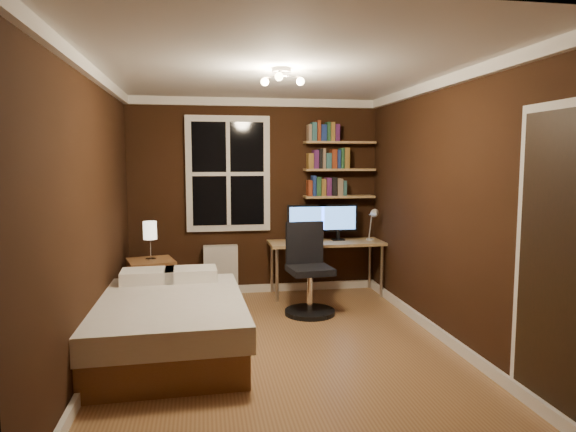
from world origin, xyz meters
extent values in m
plane|color=brown|center=(0.00, 0.00, 0.00)|extent=(4.20, 4.20, 0.00)
cube|color=black|center=(0.00, 2.10, 1.25)|extent=(3.20, 0.04, 2.50)
cube|color=black|center=(-1.60, 0.00, 1.25)|extent=(0.04, 4.20, 2.50)
cube|color=black|center=(1.60, 0.00, 1.25)|extent=(0.04, 4.20, 2.50)
cube|color=white|center=(0.00, 0.00, 2.50)|extent=(3.20, 4.20, 0.02)
cube|color=white|center=(-0.35, 2.06, 1.55)|extent=(1.06, 0.06, 1.46)
cube|color=#A98452|center=(1.08, 1.98, 1.25)|extent=(0.92, 0.22, 0.03)
cube|color=#A98452|center=(1.08, 1.98, 1.60)|extent=(0.92, 0.22, 0.03)
cube|color=#A98452|center=(1.08, 1.98, 1.95)|extent=(0.92, 0.22, 0.03)
cube|color=brown|center=(-1.00, 0.06, 0.14)|extent=(1.31, 1.83, 0.29)
cube|color=silver|center=(-1.00, 0.06, 0.39)|extent=(1.39, 1.88, 0.21)
cube|color=white|center=(-1.24, 0.74, 0.56)|extent=(0.53, 0.37, 0.13)
cube|color=white|center=(-0.81, 0.76, 0.56)|extent=(0.53, 0.37, 0.13)
cube|color=brown|center=(-1.26, 1.36, 0.30)|extent=(0.59, 0.59, 0.61)
cube|color=beige|center=(-0.46, 1.98, 0.32)|extent=(0.43, 0.15, 0.65)
cube|color=#A98452|center=(0.87, 1.81, 0.67)|extent=(1.46, 0.55, 0.04)
cylinder|color=beige|center=(0.20, 1.57, 0.33)|extent=(0.04, 0.04, 0.66)
cylinder|color=beige|center=(1.54, 1.57, 0.33)|extent=(0.04, 0.04, 0.66)
cylinder|color=beige|center=(0.20, 2.04, 0.33)|extent=(0.04, 0.04, 0.66)
cylinder|color=beige|center=(1.54, 2.04, 0.33)|extent=(0.04, 0.04, 0.66)
cylinder|color=black|center=(0.49, 1.00, 0.03)|extent=(0.56, 0.56, 0.05)
cylinder|color=silver|center=(0.49, 1.00, 0.26)|extent=(0.06, 0.06, 0.42)
cube|color=black|center=(0.49, 1.00, 0.51)|extent=(0.50, 0.50, 0.07)
cube|color=black|center=(0.47, 1.21, 0.78)|extent=(0.44, 0.10, 0.48)
camera|label=1|loc=(-0.68, -4.49, 1.72)|focal=32.00mm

